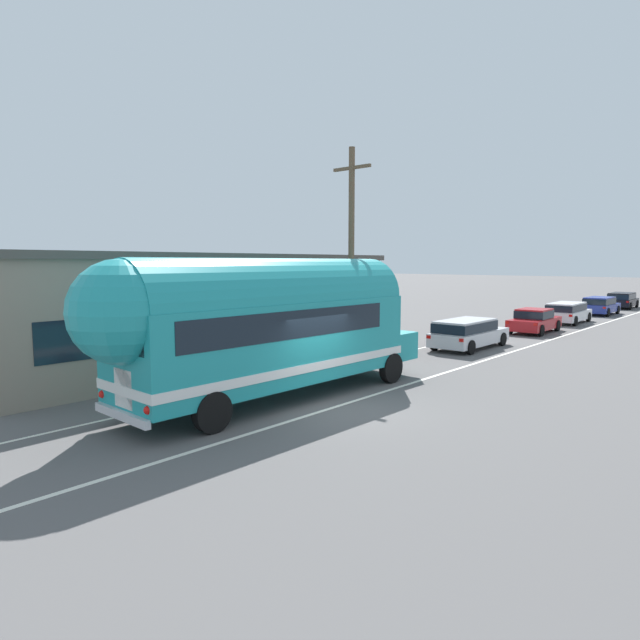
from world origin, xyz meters
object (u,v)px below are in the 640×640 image
(utility_pole, at_px, (351,252))
(car_third, at_px, (567,311))
(car_lead, at_px, (467,332))
(car_fourth, at_px, (600,305))
(car_fifth, at_px, (622,299))
(car_second, at_px, (534,320))
(painted_bus, at_px, (264,323))

(utility_pole, distance_m, car_third, 20.70)
(car_lead, xyz_separation_m, car_fourth, (0.12, 21.88, -0.01))
(car_fifth, bearing_deg, car_second, -89.28)
(car_second, relative_size, car_fifth, 0.96)
(car_lead, height_order, car_third, same)
(car_second, xyz_separation_m, car_fifth, (-0.27, 21.67, 0.07))
(car_lead, distance_m, car_third, 14.15)
(car_lead, bearing_deg, utility_pole, -108.77)
(car_lead, distance_m, car_second, 7.91)
(utility_pole, xyz_separation_m, car_fourth, (2.20, 27.99, -3.64))
(car_fifth, bearing_deg, car_third, -89.44)
(utility_pole, bearing_deg, car_lead, 71.23)
(utility_pole, xyz_separation_m, car_lead, (2.08, 6.12, -3.63))
(painted_bus, relative_size, car_fourth, 2.69)
(car_lead, xyz_separation_m, car_fifth, (-0.06, 29.57, 0.00))
(utility_pole, distance_m, car_fourth, 28.32)
(painted_bus, height_order, car_third, painted_bus)
(utility_pole, bearing_deg, car_fourth, 85.51)
(car_second, bearing_deg, car_fourth, 90.37)
(painted_bus, bearing_deg, car_fourth, 90.03)
(car_third, bearing_deg, car_fourth, 89.77)
(car_third, height_order, car_fifth, same)
(painted_bus, relative_size, car_second, 2.68)
(car_second, distance_m, car_third, 6.25)
(car_second, distance_m, car_fifth, 21.67)
(utility_pole, relative_size, car_fourth, 1.94)
(car_second, bearing_deg, car_lead, -91.52)
(car_lead, height_order, car_second, same)
(car_second, bearing_deg, painted_bus, -90.20)
(car_fifth, bearing_deg, painted_bus, -89.73)
(car_third, relative_size, car_fourth, 1.08)
(utility_pole, height_order, car_third, utility_pole)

